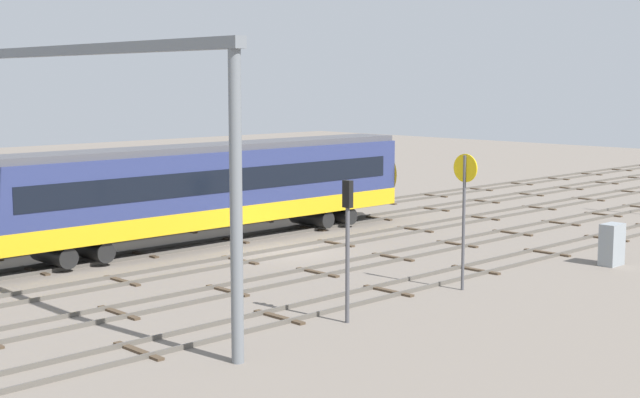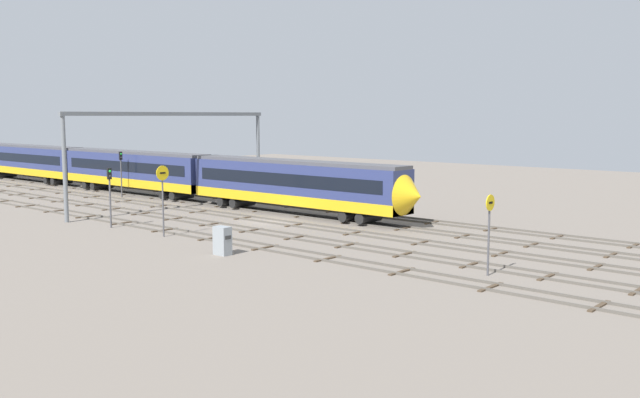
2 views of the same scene
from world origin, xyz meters
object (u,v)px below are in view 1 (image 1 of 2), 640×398
Objects in this scene: speed_sign_near_foreground at (464,199)px; relay_cabinet at (612,245)px; overhead_gantry at (43,106)px; signal_light_trackside_departure at (348,231)px.

relay_cabinet is (8.52, -1.66, -2.63)m from speed_sign_near_foreground.
overhead_gantry is at bearing 140.17° from speed_sign_near_foreground.
speed_sign_near_foreground is 1.10× the size of signal_light_trackside_departure.
relay_cabinet is (15.17, -1.42, -2.20)m from signal_light_trackside_departure.
speed_sign_near_foreground reaches higher than signal_light_trackside_departure.
relay_cabinet is (20.55, -11.70, -6.21)m from overhead_gantry.
signal_light_trackside_departure is 15.40m from relay_cabinet.
speed_sign_near_foreground is at bearing 2.05° from signal_light_trackside_departure.
speed_sign_near_foreground reaches higher than relay_cabinet.
speed_sign_near_foreground is at bearing 168.96° from relay_cabinet.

